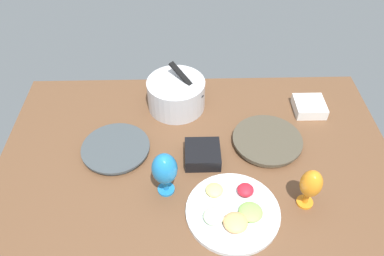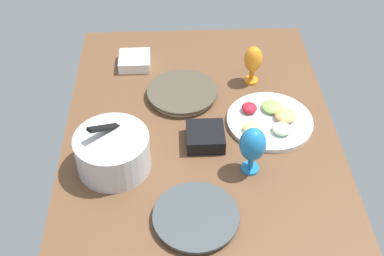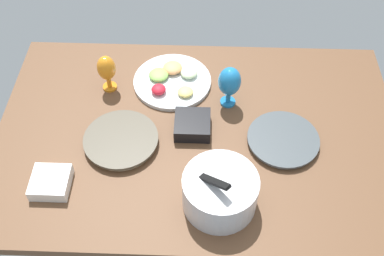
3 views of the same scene
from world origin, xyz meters
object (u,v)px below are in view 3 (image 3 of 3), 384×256
at_px(mixing_bowl, 220,191).
at_px(square_bowl_black, 192,124).
at_px(dinner_plate_left, 283,140).
at_px(dinner_plate_right, 121,140).
at_px(fruit_platter, 172,80).
at_px(hurricane_glass_blue, 229,82).
at_px(square_bowl_white, 51,182).
at_px(hurricane_glass_orange, 107,69).

xyz_separation_m(mixing_bowl, square_bowl_black, (0.11, -0.33, -0.04)).
relative_size(dinner_plate_left, mixing_bowl, 1.07).
xyz_separation_m(dinner_plate_right, fruit_platter, (-0.18, -0.34, -0.00)).
height_order(hurricane_glass_blue, square_bowl_white, hurricane_glass_blue).
xyz_separation_m(dinner_plate_left, square_bowl_white, (0.85, 0.23, 0.01)).
bearing_deg(square_bowl_white, dinner_plate_left, -164.85).
relative_size(square_bowl_white, square_bowl_black, 0.96).
bearing_deg(hurricane_glass_orange, hurricane_glass_blue, 172.12).
bearing_deg(fruit_platter, hurricane_glass_blue, 155.50).
bearing_deg(square_bowl_black, square_bowl_white, 29.54).
distance_m(square_bowl_white, square_bowl_black, 0.57).
relative_size(dinner_plate_right, hurricane_glass_orange, 1.68).
distance_m(dinner_plate_right, square_bowl_black, 0.28).
height_order(hurricane_glass_orange, square_bowl_black, hurricane_glass_orange).
bearing_deg(hurricane_glass_blue, square_bowl_white, 34.01).
relative_size(hurricane_glass_blue, hurricane_glass_orange, 1.10).
bearing_deg(hurricane_glass_blue, mixing_bowl, 85.57).
distance_m(mixing_bowl, hurricane_glass_blue, 0.48).
relative_size(fruit_platter, square_bowl_black, 2.39).
bearing_deg(hurricane_glass_orange, square_bowl_black, 148.72).
distance_m(dinner_plate_left, hurricane_glass_orange, 0.77).
bearing_deg(dinner_plate_left, hurricane_glass_blue, -43.79).
bearing_deg(hurricane_glass_orange, dinner_plate_right, 106.59).
height_order(dinner_plate_right, fruit_platter, fruit_platter).
distance_m(hurricane_glass_orange, square_bowl_white, 0.53).
distance_m(dinner_plate_right, fruit_platter, 0.38).
relative_size(hurricane_glass_orange, square_bowl_black, 1.23).
relative_size(dinner_plate_left, hurricane_glass_blue, 1.47).
bearing_deg(dinner_plate_left, mixing_bowl, 48.18).
relative_size(dinner_plate_left, fruit_platter, 0.83).
distance_m(dinner_plate_left, fruit_platter, 0.55).
xyz_separation_m(dinner_plate_right, square_bowl_black, (-0.27, -0.08, 0.02)).
relative_size(dinner_plate_right, hurricane_glass_blue, 1.52).
xyz_separation_m(mixing_bowl, hurricane_glass_blue, (-0.04, -0.48, 0.04)).
bearing_deg(square_bowl_white, mixing_bowl, 175.60).
distance_m(hurricane_glass_blue, square_bowl_black, 0.22).
height_order(mixing_bowl, hurricane_glass_orange, mixing_bowl).
height_order(mixing_bowl, hurricane_glass_blue, mixing_bowl).
height_order(dinner_plate_left, square_bowl_black, square_bowl_black).
bearing_deg(hurricane_glass_orange, fruit_platter, -171.64).
bearing_deg(mixing_bowl, dinner_plate_left, -131.82).
xyz_separation_m(hurricane_glass_orange, square_bowl_white, (0.14, 0.50, -0.08)).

